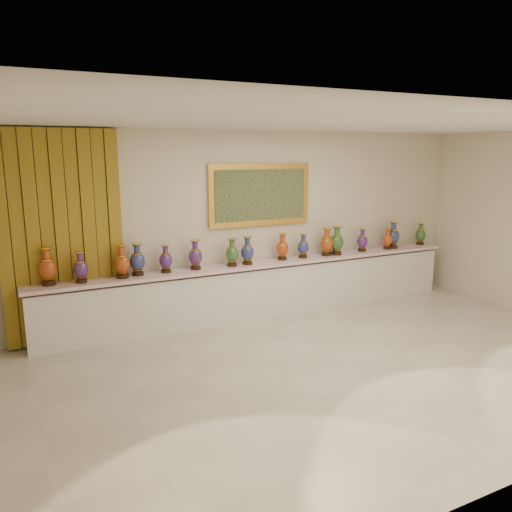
{
  "coord_description": "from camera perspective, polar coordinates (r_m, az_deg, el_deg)",
  "views": [
    {
      "loc": [
        -3.66,
        -4.8,
        2.67
      ],
      "look_at": [
        -0.42,
        1.7,
        1.14
      ],
      "focal_mm": 35.0,
      "sensor_mm": 36.0,
      "label": 1
    }
  ],
  "objects": [
    {
      "name": "vase_11",
      "position": [
        8.78,
        9.21,
        1.59
      ],
      "size": [
        0.3,
        0.3,
        0.5
      ],
      "rotation": [
        0.0,
        0.0,
        0.41
      ],
      "color": "#321B0D",
      "rests_on": "counter"
    },
    {
      "name": "ground",
      "position": [
        6.6,
        10.11,
        -12.2
      ],
      "size": [
        8.0,
        8.0,
        0.0
      ],
      "primitive_type": "plane",
      "color": "beige",
      "rests_on": "ground"
    },
    {
      "name": "room",
      "position": [
        7.4,
        -17.55,
        2.83
      ],
      "size": [
        8.0,
        8.0,
        8.0
      ],
      "color": "beige",
      "rests_on": "ground"
    },
    {
      "name": "counter",
      "position": [
        8.26,
        0.83,
        -3.81
      ],
      "size": [
        7.28,
        0.48,
        0.9
      ],
      "color": "white",
      "rests_on": "ground"
    },
    {
      "name": "vase_9",
      "position": [
        8.46,
        5.41,
        1.03
      ],
      "size": [
        0.2,
        0.2,
        0.41
      ],
      "rotation": [
        0.0,
        0.0,
        -0.04
      ],
      "color": "#321B0D",
      "rests_on": "counter"
    },
    {
      "name": "vase_4",
      "position": [
        7.52,
        -10.28,
        -0.46
      ],
      "size": [
        0.24,
        0.24,
        0.42
      ],
      "rotation": [
        0.0,
        0.0,
        -0.25
      ],
      "color": "#321B0D",
      "rests_on": "counter"
    },
    {
      "name": "vase_6",
      "position": [
        7.82,
        -2.76,
        0.25
      ],
      "size": [
        0.22,
        0.22,
        0.44
      ],
      "rotation": [
        0.0,
        0.0,
        -0.12
      ],
      "color": "#321B0D",
      "rests_on": "counter"
    },
    {
      "name": "vase_8",
      "position": [
        8.28,
        3.03,
        0.91
      ],
      "size": [
        0.23,
        0.23,
        0.44
      ],
      "rotation": [
        0.0,
        0.0,
        0.16
      ],
      "color": "#321B0D",
      "rests_on": "counter"
    },
    {
      "name": "vase_14",
      "position": [
        9.62,
        15.4,
        2.21
      ],
      "size": [
        0.3,
        0.3,
        0.5
      ],
      "rotation": [
        0.0,
        0.0,
        -0.38
      ],
      "color": "#321B0D",
      "rests_on": "counter"
    },
    {
      "name": "vase_2",
      "position": [
        7.32,
        -15.06,
        -0.79
      ],
      "size": [
        0.24,
        0.24,
        0.48
      ],
      "rotation": [
        0.0,
        0.0,
        0.09
      ],
      "color": "#321B0D",
      "rests_on": "counter"
    },
    {
      "name": "vase_13",
      "position": [
        9.5,
        14.8,
        1.84
      ],
      "size": [
        0.21,
        0.21,
        0.4
      ],
      "rotation": [
        0.0,
        0.0,
        0.12
      ],
      "color": "#321B0D",
      "rests_on": "counter"
    },
    {
      "name": "vase_3",
      "position": [
        7.43,
        -13.4,
        -0.56
      ],
      "size": [
        0.27,
        0.27,
        0.47
      ],
      "rotation": [
        0.0,
        0.0,
        0.28
      ],
      "color": "#321B0D",
      "rests_on": "counter"
    },
    {
      "name": "vase_1",
      "position": [
        7.24,
        -19.4,
        -1.39
      ],
      "size": [
        0.25,
        0.25,
        0.43
      ],
      "rotation": [
        0.0,
        0.0,
        -0.29
      ],
      "color": "#321B0D",
      "rests_on": "counter"
    },
    {
      "name": "vase_15",
      "position": [
        10.14,
        18.29,
        2.31
      ],
      "size": [
        0.23,
        0.23,
        0.42
      ],
      "rotation": [
        0.0,
        0.0,
        0.22
      ],
      "color": "#321B0D",
      "rests_on": "counter"
    },
    {
      "name": "vase_12",
      "position": [
        9.18,
        12.05,
        1.67
      ],
      "size": [
        0.2,
        0.2,
        0.41
      ],
      "rotation": [
        0.0,
        0.0,
        0.04
      ],
      "color": "#321B0D",
      "rests_on": "counter"
    },
    {
      "name": "vase_10",
      "position": [
        8.69,
        8.07,
        1.45
      ],
      "size": [
        0.23,
        0.23,
        0.48
      ],
      "rotation": [
        0.0,
        0.0,
        0.02
      ],
      "color": "#321B0D",
      "rests_on": "counter"
    },
    {
      "name": "vase_5",
      "position": [
        7.65,
        -6.95,
        -0.02
      ],
      "size": [
        0.27,
        0.27,
        0.46
      ],
      "rotation": [
        0.0,
        0.0,
        -0.32
      ],
      "color": "#321B0D",
      "rests_on": "counter"
    },
    {
      "name": "vase_0",
      "position": [
        7.25,
        -22.72,
        -1.3
      ],
      "size": [
        0.29,
        0.29,
        0.52
      ],
      "rotation": [
        0.0,
        0.0,
        -0.25
      ],
      "color": "#321B0D",
      "rests_on": "counter"
    },
    {
      "name": "vase_7",
      "position": [
        7.93,
        -0.99,
        0.47
      ],
      "size": [
        0.27,
        0.27,
        0.45
      ],
      "rotation": [
        0.0,
        0.0,
        -0.35
      ],
      "color": "#321B0D",
      "rests_on": "counter"
    }
  ]
}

